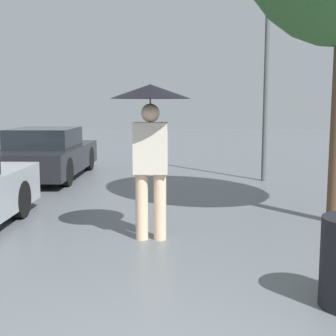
% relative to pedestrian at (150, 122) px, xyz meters
% --- Properties ---
extents(pedestrian, '(1.01, 1.01, 1.97)m').
position_rel_pedestrian_xyz_m(pedestrian, '(0.00, 0.00, 0.00)').
color(pedestrian, beige).
rests_on(pedestrian, ground_plane).
extents(parked_car_farthest, '(1.65, 3.93, 1.17)m').
position_rel_pedestrian_xyz_m(parked_car_farthest, '(-2.77, 5.02, -0.95)').
color(parked_car_farthest, black).
rests_on(parked_car_farthest, ground_plane).
extents(street_lamp, '(0.26, 0.26, 4.71)m').
position_rel_pedestrian_xyz_m(street_lamp, '(2.26, 4.67, 1.34)').
color(street_lamp, '#515456').
rests_on(street_lamp, ground_plane).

